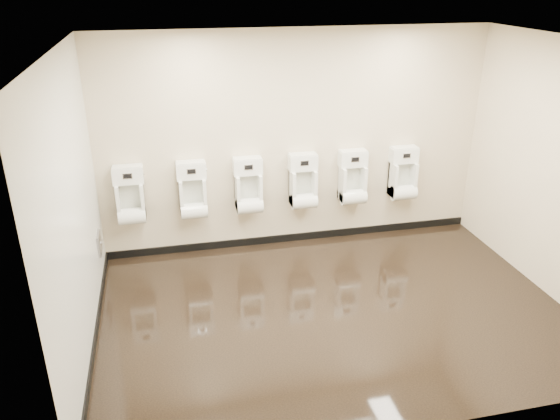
{
  "coord_description": "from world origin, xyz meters",
  "views": [
    {
      "loc": [
        -1.66,
        -4.75,
        3.4
      ],
      "look_at": [
        -0.48,
        0.55,
        1.01
      ],
      "focal_mm": 35.0,
      "sensor_mm": 36.0,
      "label": 1
    }
  ],
  "objects_px": {
    "urinal_0": "(131,199)",
    "urinal_1": "(193,194)",
    "access_panel": "(99,243)",
    "urinal_2": "(249,190)",
    "urinal_3": "(303,185)",
    "urinal_4": "(353,181)",
    "urinal_5": "(403,177)"
  },
  "relations": [
    {
      "from": "access_panel",
      "to": "urinal_4",
      "type": "height_order",
      "value": "urinal_4"
    },
    {
      "from": "urinal_3",
      "to": "urinal_4",
      "type": "xyz_separation_m",
      "value": [
        0.68,
        0.0,
        0.0
      ]
    },
    {
      "from": "urinal_0",
      "to": "urinal_5",
      "type": "height_order",
      "value": "same"
    },
    {
      "from": "urinal_0",
      "to": "urinal_3",
      "type": "height_order",
      "value": "same"
    },
    {
      "from": "urinal_0",
      "to": "urinal_5",
      "type": "relative_size",
      "value": 1.0
    },
    {
      "from": "urinal_1",
      "to": "urinal_3",
      "type": "distance_m",
      "value": 1.42
    },
    {
      "from": "urinal_5",
      "to": "urinal_3",
      "type": "bearing_deg",
      "value": 180.0
    },
    {
      "from": "urinal_5",
      "to": "urinal_0",
      "type": "bearing_deg",
      "value": 180.0
    },
    {
      "from": "urinal_3",
      "to": "urinal_1",
      "type": "bearing_deg",
      "value": 180.0
    },
    {
      "from": "urinal_0",
      "to": "urinal_1",
      "type": "xyz_separation_m",
      "value": [
        0.75,
        0.0,
        0.0
      ]
    },
    {
      "from": "urinal_2",
      "to": "urinal_5",
      "type": "relative_size",
      "value": 1.0
    },
    {
      "from": "access_panel",
      "to": "urinal_2",
      "type": "height_order",
      "value": "urinal_2"
    },
    {
      "from": "access_panel",
      "to": "urinal_1",
      "type": "distance_m",
      "value": 1.26
    },
    {
      "from": "access_panel",
      "to": "urinal_0",
      "type": "distance_m",
      "value": 0.67
    },
    {
      "from": "urinal_1",
      "to": "urinal_5",
      "type": "relative_size",
      "value": 1.0
    },
    {
      "from": "urinal_0",
      "to": "urinal_1",
      "type": "relative_size",
      "value": 1.0
    },
    {
      "from": "access_panel",
      "to": "urinal_3",
      "type": "distance_m",
      "value": 2.61
    },
    {
      "from": "urinal_2",
      "to": "urinal_5",
      "type": "xyz_separation_m",
      "value": [
        2.11,
        0.0,
        0.0
      ]
    },
    {
      "from": "urinal_3",
      "to": "access_panel",
      "type": "bearing_deg",
      "value": -170.53
    },
    {
      "from": "urinal_2",
      "to": "urinal_4",
      "type": "distance_m",
      "value": 1.39
    },
    {
      "from": "urinal_2",
      "to": "urinal_4",
      "type": "bearing_deg",
      "value": 0.0
    },
    {
      "from": "access_panel",
      "to": "urinal_0",
      "type": "xyz_separation_m",
      "value": [
        0.38,
        0.43,
        0.35
      ]
    },
    {
      "from": "urinal_2",
      "to": "urinal_5",
      "type": "bearing_deg",
      "value": 0.0
    },
    {
      "from": "urinal_0",
      "to": "urinal_2",
      "type": "distance_m",
      "value": 1.46
    },
    {
      "from": "urinal_1",
      "to": "access_panel",
      "type": "bearing_deg",
      "value": -159.37
    },
    {
      "from": "urinal_0",
      "to": "urinal_2",
      "type": "bearing_deg",
      "value": 0.0
    },
    {
      "from": "urinal_2",
      "to": "urinal_3",
      "type": "height_order",
      "value": "same"
    },
    {
      "from": "access_panel",
      "to": "urinal_0",
      "type": "bearing_deg",
      "value": 48.35
    },
    {
      "from": "urinal_0",
      "to": "urinal_4",
      "type": "height_order",
      "value": "same"
    },
    {
      "from": "urinal_0",
      "to": "urinal_5",
      "type": "xyz_separation_m",
      "value": [
        3.57,
        0.0,
        0.0
      ]
    },
    {
      "from": "urinal_1",
      "to": "urinal_4",
      "type": "bearing_deg",
      "value": 0.0
    },
    {
      "from": "urinal_3",
      "to": "urinal_4",
      "type": "bearing_deg",
      "value": 0.0
    }
  ]
}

